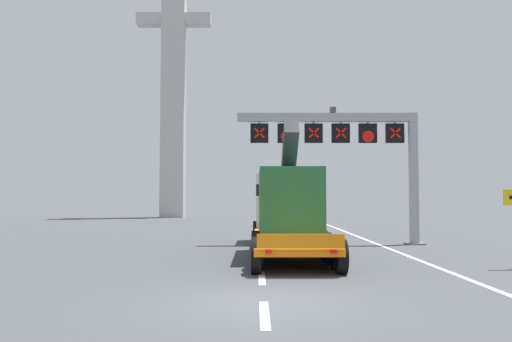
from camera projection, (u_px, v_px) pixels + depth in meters
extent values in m
plane|color=#424449|center=(258.00, 303.00, 11.85)|extent=(112.00, 112.00, 0.00)
cube|color=silver|center=(263.00, 315.00, 10.70)|extent=(0.20, 2.60, 0.01)
cube|color=silver|center=(260.00, 278.00, 15.55)|extent=(0.20, 2.60, 0.01)
cube|color=silver|center=(259.00, 259.00, 20.40)|extent=(0.20, 2.60, 0.01)
cube|color=silver|center=(258.00, 247.00, 25.24)|extent=(0.20, 2.60, 0.01)
cube|color=silver|center=(257.00, 239.00, 30.09)|extent=(0.20, 2.60, 0.01)
cube|color=silver|center=(257.00, 233.00, 34.93)|extent=(0.20, 2.60, 0.01)
cube|color=silver|center=(257.00, 229.00, 39.78)|extent=(0.20, 2.60, 0.01)
cube|color=silver|center=(256.00, 225.00, 44.63)|extent=(0.20, 2.60, 0.01)
cube|color=silver|center=(256.00, 222.00, 49.47)|extent=(0.20, 2.60, 0.01)
cube|color=silver|center=(256.00, 220.00, 54.32)|extent=(0.20, 2.60, 0.01)
cube|color=silver|center=(256.00, 218.00, 59.16)|extent=(0.20, 2.60, 0.01)
cube|color=silver|center=(256.00, 217.00, 64.01)|extent=(0.20, 2.60, 0.01)
cube|color=silver|center=(390.00, 250.00, 23.85)|extent=(0.20, 63.00, 0.01)
cube|color=#9EA0A5|center=(412.00, 178.00, 26.81)|extent=(0.40, 0.40, 6.83)
cube|color=slate|center=(413.00, 244.00, 26.64)|extent=(0.90, 0.90, 0.08)
cube|color=#9EA0A5|center=(325.00, 118.00, 26.95)|extent=(9.34, 0.44, 0.44)
cube|color=#4C4C51|center=(331.00, 110.00, 26.98)|extent=(0.28, 0.40, 0.28)
cube|color=black|center=(393.00, 133.00, 26.92)|extent=(0.93, 0.24, 1.00)
cube|color=#9EA0A5|center=(393.00, 123.00, 26.95)|extent=(0.08, 0.08, 0.16)
cube|color=red|center=(394.00, 133.00, 26.79)|extent=(0.57, 0.02, 0.57)
cube|color=red|center=(394.00, 133.00, 26.79)|extent=(0.57, 0.02, 0.57)
cube|color=black|center=(366.00, 133.00, 26.92)|extent=(0.93, 0.24, 1.00)
cube|color=#9EA0A5|center=(366.00, 123.00, 26.95)|extent=(0.08, 0.08, 0.16)
cone|color=red|center=(367.00, 136.00, 26.78)|extent=(0.60, 0.02, 0.60)
cube|color=black|center=(339.00, 133.00, 26.92)|extent=(0.93, 0.24, 1.00)
cube|color=#9EA0A5|center=(339.00, 123.00, 26.94)|extent=(0.08, 0.08, 0.16)
cube|color=red|center=(339.00, 133.00, 26.79)|extent=(0.57, 0.02, 0.57)
cube|color=red|center=(339.00, 133.00, 26.79)|extent=(0.57, 0.02, 0.57)
cube|color=black|center=(312.00, 133.00, 26.91)|extent=(0.93, 0.24, 1.00)
cube|color=#9EA0A5|center=(312.00, 123.00, 26.94)|extent=(0.08, 0.08, 0.16)
cube|color=red|center=(312.00, 133.00, 26.78)|extent=(0.57, 0.02, 0.57)
cube|color=red|center=(312.00, 133.00, 26.78)|extent=(0.57, 0.02, 0.57)
cube|color=black|center=(285.00, 133.00, 26.91)|extent=(0.93, 0.24, 1.00)
cube|color=#9EA0A5|center=(285.00, 123.00, 26.93)|extent=(0.08, 0.08, 0.16)
cone|color=red|center=(285.00, 136.00, 26.77)|extent=(0.60, 0.02, 0.60)
cube|color=black|center=(258.00, 133.00, 26.90)|extent=(0.93, 0.24, 1.00)
cube|color=#9EA0A5|center=(258.00, 123.00, 26.93)|extent=(0.08, 0.08, 0.16)
cube|color=red|center=(258.00, 133.00, 26.77)|extent=(0.57, 0.02, 0.57)
cube|color=red|center=(258.00, 133.00, 26.77)|extent=(0.57, 0.02, 0.57)
cube|color=orange|center=(287.00, 239.00, 20.91)|extent=(2.85, 10.41, 0.24)
cube|color=orange|center=(299.00, 241.00, 15.65)|extent=(2.66, 0.09, 0.44)
cylinder|color=black|center=(254.00, 257.00, 16.39)|extent=(0.32, 1.10, 1.10)
cylinder|color=black|center=(339.00, 257.00, 16.41)|extent=(0.32, 1.10, 1.10)
cylinder|color=black|center=(254.00, 253.00, 17.44)|extent=(0.32, 1.10, 1.10)
cylinder|color=black|center=(334.00, 253.00, 17.46)|extent=(0.32, 1.10, 1.10)
cylinder|color=black|center=(254.00, 250.00, 18.49)|extent=(0.32, 1.10, 1.10)
cylinder|color=black|center=(330.00, 250.00, 18.51)|extent=(0.32, 1.10, 1.10)
cylinder|color=black|center=(254.00, 247.00, 19.54)|extent=(0.32, 1.10, 1.10)
cylinder|color=black|center=(325.00, 247.00, 19.56)|extent=(0.32, 1.10, 1.10)
cylinder|color=black|center=(254.00, 244.00, 20.59)|extent=(0.32, 1.10, 1.10)
cylinder|color=black|center=(322.00, 244.00, 20.61)|extent=(0.32, 1.10, 1.10)
cube|color=silver|center=(278.00, 203.00, 28.07)|extent=(2.59, 3.21, 3.10)
cube|color=black|center=(278.00, 190.00, 28.10)|extent=(2.62, 3.23, 0.60)
cylinder|color=black|center=(255.00, 231.00, 28.86)|extent=(0.34, 1.10, 1.10)
cylinder|color=black|center=(301.00, 231.00, 28.88)|extent=(0.34, 1.10, 1.10)
cylinder|color=black|center=(255.00, 233.00, 26.86)|extent=(0.34, 1.10, 1.10)
cylinder|color=black|center=(304.00, 233.00, 26.88)|extent=(0.34, 1.10, 1.10)
cube|color=#236638|center=(287.00, 203.00, 21.38)|extent=(2.41, 5.73, 2.70)
cube|color=#2D2D33|center=(288.00, 154.00, 20.62)|extent=(0.57, 2.94, 2.29)
cube|color=red|center=(267.00, 251.00, 15.59)|extent=(0.20, 0.06, 0.12)
cube|color=red|center=(332.00, 251.00, 15.61)|extent=(0.20, 0.06, 0.12)
cube|color=#B7B7B2|center=(172.00, 58.00, 62.84)|extent=(2.80, 2.00, 38.75)
cube|color=#B7B7B2|center=(172.00, 20.00, 63.07)|extent=(9.00, 1.60, 1.40)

